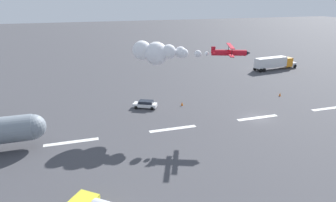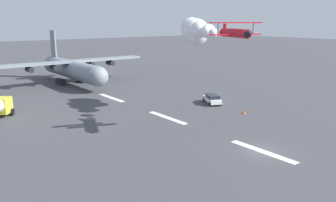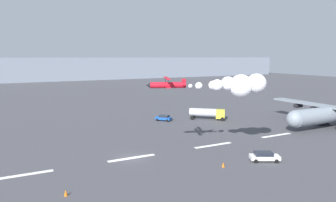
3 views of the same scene
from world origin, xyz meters
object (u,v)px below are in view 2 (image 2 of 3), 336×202
at_px(cargo_transport_plane, 74,69).
at_px(traffic_cone_far, 244,111).
at_px(followme_car_yellow, 212,99).
at_px(stunt_biplane_red, 198,31).

relative_size(cargo_transport_plane, traffic_cone_far, 43.02).
relative_size(cargo_transport_plane, followme_car_yellow, 6.60).
xyz_separation_m(cargo_transport_plane, followme_car_yellow, (-29.91, -10.71, -2.47)).
distance_m(cargo_transport_plane, stunt_biplane_red, 33.25).
xyz_separation_m(cargo_transport_plane, traffic_cone_far, (-37.25, -9.88, -2.91)).
xyz_separation_m(followme_car_yellow, traffic_cone_far, (-7.34, 0.83, -0.44)).
bearing_deg(cargo_transport_plane, traffic_cone_far, -165.14).
distance_m(cargo_transport_plane, followme_car_yellow, 31.86).
distance_m(stunt_biplane_red, traffic_cone_far, 13.40).
bearing_deg(traffic_cone_far, stunt_biplane_red, 37.30).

